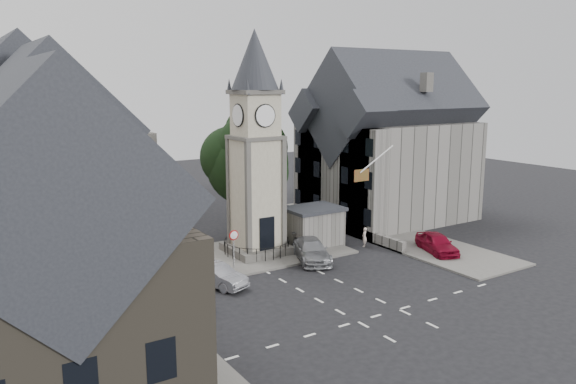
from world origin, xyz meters
TOP-DOWN VIEW (x-y plane):
  - ground at (0.00, 0.00)m, footprint 120.00×120.00m
  - pavement_west at (-12.50, 6.00)m, footprint 6.00×30.00m
  - pavement_east at (12.00, 8.00)m, footprint 6.00×26.00m
  - central_island at (1.50, 8.00)m, footprint 10.00×8.00m
  - road_markings at (0.00, -5.50)m, footprint 20.00×8.00m
  - clock_tower at (0.00, 7.99)m, footprint 4.86×4.86m
  - stone_shelter at (4.80, 7.50)m, footprint 4.30×3.30m
  - town_tree at (2.00, 13.00)m, footprint 7.20×7.20m
  - warning_sign_post at (-3.20, 5.43)m, footprint 0.70×0.19m
  - terrace_pink at (-15.50, 16.00)m, footprint 8.10×7.60m
  - terrace_cream at (-15.50, 8.00)m, footprint 8.10×7.60m
  - terrace_tudor at (-15.50, 0.00)m, footprint 8.10×7.60m
  - building_sw_stone at (-17.00, -9.00)m, footprint 8.60×7.60m
  - backdrop_west at (-12.00, 28.00)m, footprint 20.00×10.00m
  - east_building at (15.59, 11.00)m, footprint 14.40×11.40m
  - east_boundary_wall at (9.20, 10.00)m, footprint 0.40×16.00m
  - flagpole at (8.00, 4.00)m, footprint 3.68×0.10m
  - car_west_blue at (-8.95, 1.03)m, footprint 3.88×3.41m
  - car_west_silver at (-11.50, 2.68)m, footprint 4.42×4.35m
  - car_west_grey at (-7.50, 7.02)m, footprint 4.72×2.93m
  - car_island_silver at (-5.50, 3.41)m, footprint 2.93×4.54m
  - car_island_east at (2.50, 4.50)m, footprint 3.89×5.66m
  - car_east_red at (11.42, 0.85)m, footprint 3.24×4.85m
  - pedestrian at (8.00, 5.13)m, footprint 0.65×0.64m

SIDE VIEW (x-z plane):
  - ground at x=0.00m, z-range 0.00..0.00m
  - road_markings at x=0.00m, z-range 0.00..0.01m
  - pavement_west at x=-12.50m, z-range 0.00..0.14m
  - pavement_east at x=12.00m, z-range 0.00..0.14m
  - central_island at x=1.50m, z-range 0.00..0.16m
  - east_boundary_wall at x=9.20m, z-range 0.00..0.90m
  - car_west_grey at x=-7.50m, z-range 0.00..1.22m
  - car_west_blue at x=-8.95m, z-range 0.00..1.27m
  - car_island_silver at x=-5.50m, z-range 0.00..1.41m
  - pedestrian at x=8.00m, z-range 0.00..1.51m
  - car_west_silver at x=-11.50m, z-range 0.00..1.51m
  - car_island_east at x=2.50m, z-range 0.00..1.52m
  - car_east_red at x=11.42m, z-range 0.00..1.53m
  - stone_shelter at x=4.80m, z-range 0.01..3.09m
  - warning_sign_post at x=-3.20m, z-range 0.60..3.45m
  - backdrop_west at x=-12.00m, z-range 0.00..8.00m
  - building_sw_stone at x=-17.00m, z-range 0.15..10.55m
  - terrace_tudor at x=-15.50m, z-range 0.19..12.19m
  - east_building at x=15.59m, z-range -0.04..12.56m
  - terrace_pink at x=-15.50m, z-range 0.18..12.98m
  - terrace_cream at x=-15.50m, z-range 0.18..12.98m
  - town_tree at x=2.00m, z-range 1.57..12.37m
  - flagpole at x=8.00m, z-range 5.63..8.37m
  - clock_tower at x=0.00m, z-range 0.00..16.25m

